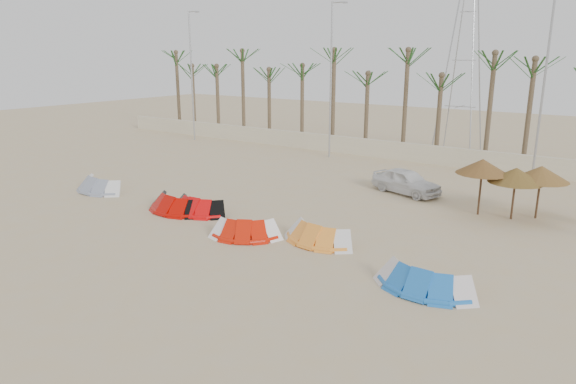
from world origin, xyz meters
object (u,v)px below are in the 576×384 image
Objects in this scene: kite_red_right at (250,227)px; parasol_left at (482,166)px; parasol_mid at (516,175)px; kite_blue at (427,277)px; car at (406,181)px; kite_red_left at (179,202)px; kite_orange at (321,232)px; parasol_right at (541,173)px; kite_red_mid at (201,204)px; kite_grey at (103,183)px.

kite_red_right is 1.26× the size of parasol_left.
kite_red_right is 1.38× the size of parasol_mid.
car is at bearing 115.57° from kite_blue.
kite_red_left is 15.91m from parasol_mid.
kite_red_left is at bearing -178.10° from kite_orange.
kite_red_left is at bearing -147.70° from parasol_left.
kite_red_left is at bearing -149.32° from parasol_right.
kite_blue is (11.97, -1.85, 0.00)m from kite_red_mid.
parasol_mid is 1.21m from parasol_right.
kite_red_mid is 15.95m from parasol_right.
kite_red_mid is (1.14, 0.36, -0.00)m from kite_red_left.
parasol_left reaches higher than kite_red_left.
kite_orange is 9.15m from car.
parasol_mid reaches higher than kite_red_mid.
kite_red_right is 10.70m from car.
car is at bearing 173.85° from parasol_right.
parasol_right reaches higher than kite_red_right.
kite_red_left is 17.10m from parasol_right.
parasol_left is (4.27, 7.47, 1.94)m from kite_orange.
parasol_mid is at bearing 86.26° from kite_blue.
parasol_left is (11.11, 7.38, 1.94)m from kite_red_mid.
kite_red_left is at bearing -162.42° from kite_red_mid.
kite_grey is 21.55m from parasol_mid.
kite_red_left is 1.06× the size of kite_blue.
parasol_mid is at bearing 20.91° from kite_grey.
parasol_mid is at bearing 29.91° from kite_red_left.
kite_red_right is (5.22, -0.95, -0.00)m from kite_red_left.
parasol_right is (14.63, 8.68, 1.74)m from kite_red_left.
parasol_mid reaches higher than kite_red_left.
parasol_right is at bearing -79.32° from car.
kite_red_right is 1.36× the size of parasol_right.
car is (7.89, 9.41, 0.26)m from kite_red_left.
parasol_left is 2.57m from parasol_right.
car reaches higher than kite_grey.
kite_grey is 19.53m from kite_blue.
parasol_mid is (0.61, 9.38, 1.68)m from kite_blue.
kite_red_right is at bearing -17.80° from kite_red_mid.
kite_grey and kite_red_left have the same top height.
car reaches higher than kite_blue.
kite_red_left is at bearing 156.84° from car.
kite_red_right is 1.02× the size of kite_blue.
kite_blue is at bearing -3.89° from kite_red_right.
car is (6.75, 9.05, 0.27)m from kite_red_mid.
kite_red_mid is at bearing -148.34° from parasol_right.
parasol_left is at bearing 51.04° from kite_red_right.
parasol_left is 4.95m from car.
car reaches higher than kite_orange.
kite_orange is 1.31× the size of parasol_right.
kite_grey is 0.87× the size of car.
kite_red_left and kite_blue have the same top height.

